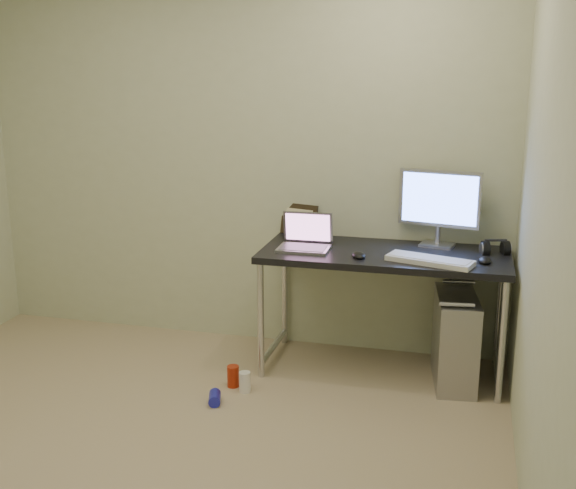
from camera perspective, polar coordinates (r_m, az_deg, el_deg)
The scene contains 18 objects.
floor at distance 3.57m, azimuth -12.66°, elevation -17.17°, with size 3.50×3.50×0.00m, color tan.
wall_back at distance 4.71m, azimuth -3.86°, elevation 7.08°, with size 3.50×0.02×2.50m, color beige.
wall_right at distance 2.77m, azimuth 20.03°, elevation 0.97°, with size 0.02×3.50×2.50m, color beige.
desk at distance 4.31m, azimuth 7.62°, elevation -1.68°, with size 1.45×0.63×0.75m.
tower_computer at distance 4.35m, azimuth 13.06°, elevation -7.29°, with size 0.29×0.54×0.57m.
cable_a at distance 4.62m, azimuth 12.66°, elevation -4.23°, with size 0.01×0.01×0.70m, color black.
cable_b at distance 4.61m, azimuth 13.75°, elevation -4.61°, with size 0.01×0.01×0.72m, color black.
can_red at distance 4.27m, azimuth -4.36°, elevation -10.34°, with size 0.07×0.07×0.13m, color #AE2910.
can_white at distance 4.21m, azimuth -3.44°, elevation -10.79°, with size 0.07×0.07×0.12m, color white.
can_blue at distance 4.10m, azimuth -5.81°, elevation -11.97°, with size 0.07×0.07×0.12m, color #2123C0.
laptop at distance 4.32m, azimuth 1.38°, elevation 0.34°, with size 0.31×0.25×0.21m.
monitor at distance 4.42m, azimuth 11.87°, elevation 3.30°, with size 0.49×0.18×0.46m.
keyboard at distance 4.09m, azimuth 11.14°, elevation -1.25°, with size 0.48×0.16×0.03m, color silver.
mouse_right at distance 4.17m, azimuth 15.30°, elevation -1.12°, with size 0.07×0.12×0.04m, color black.
mouse_left at distance 4.15m, azimuth 5.62°, elevation -0.74°, with size 0.08×0.12×0.04m, color black.
headphones at distance 4.37m, azimuth 16.06°, elevation -0.33°, with size 0.18×0.11×0.11m.
picture_frame at distance 4.64m, azimuth 0.88°, elevation 1.99°, with size 0.25×0.03×0.20m, color black.
webcam at distance 4.61m, azimuth 2.85°, elevation 1.79°, with size 0.05×0.04×0.13m.
Camera 1 is at (1.46, -2.68, 1.86)m, focal length 45.00 mm.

